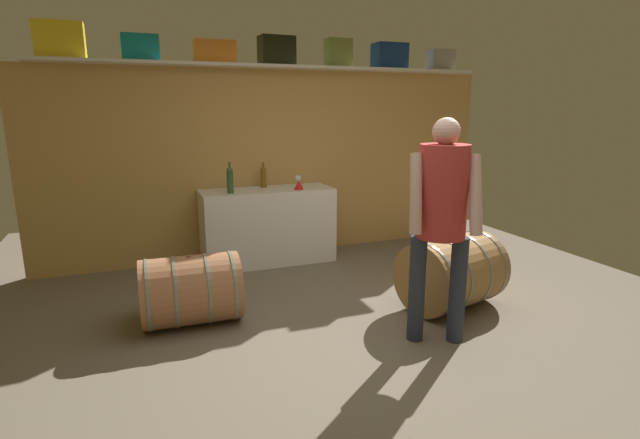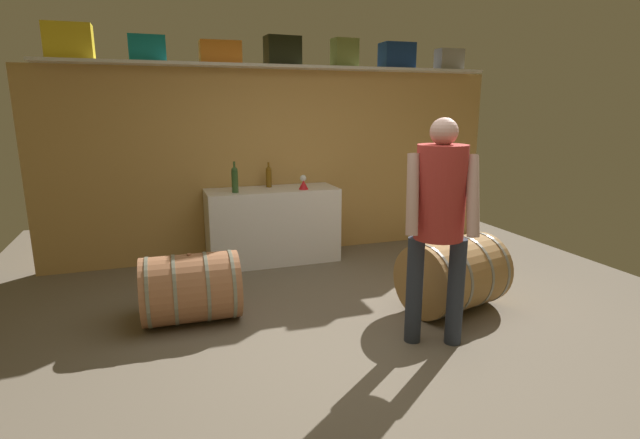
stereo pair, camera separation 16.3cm
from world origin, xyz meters
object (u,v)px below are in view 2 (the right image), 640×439
Objects in this scene: wine_bottle_amber at (269,176)px; wine_barrel_far at (191,288)px; toolcase_orange at (220,52)px; winemaker_pouring at (440,210)px; toolcase_olive at (345,53)px; tasting_cup at (458,235)px; toolcase_yellow at (69,41)px; toolcase_teal at (147,49)px; work_cabinet at (273,225)px; wine_glass at (303,179)px; toolcase_navy at (397,56)px; wine_bottle_green at (235,179)px; red_funnel at (304,185)px; toolcase_black at (283,51)px; wine_barrel_near at (453,274)px; toolcase_grey at (449,60)px.

wine_bottle_amber is 0.36× the size of wine_barrel_far.
toolcase_orange reaches higher than winemaker_pouring.
toolcase_olive is at bearing -70.76° from winemaker_pouring.
toolcase_yellow is at bearing 146.76° from tasting_cup.
toolcase_yellow is 2.40m from wine_bottle_amber.
wine_barrel_far is at bearing -84.65° from toolcase_teal.
wine_barrel_far is (-1.03, -1.51, -0.69)m from wine_bottle_amber.
wine_glass is at bearing -0.63° from work_cabinet.
toolcase_navy reaches higher than work_cabinet.
toolcase_olive is 1.55m from wine_glass.
toolcase_yellow reaches higher than wine_bottle_green.
toolcase_olive is 0.68m from toolcase_navy.
tasting_cup is at bearing -99.95° from toolcase_navy.
wine_bottle_green is at bearing -165.95° from work_cabinet.
wine_bottle_green is (-0.43, -0.11, 0.58)m from work_cabinet.
toolcase_teal reaches higher than tasting_cup.
toolcase_black is at bearing 111.55° from red_funnel.
work_cabinet reaches higher than wine_barrel_near.
toolcase_navy is 2.70m from tasting_cup.
wine_bottle_amber reaches higher than wine_barrel_far.
toolcase_orange reaches higher than tasting_cup.
tasting_cup is at bearing -66.07° from wine_glass.
toolcase_yellow is at bearing 174.45° from work_cabinet.
wine_bottle_amber is at bearing -1.05° from toolcase_yellow.
wine_bottle_amber is at bearing 90.46° from work_cabinet.
work_cabinet is 13.56× the size of red_funnel.
toolcase_teal is 1.13× the size of toolcase_olive.
toolcase_navy is 3.72m from wine_barrel_far.
wine_bottle_green is at bearing -10.62° from toolcase_yellow.
toolcase_yellow is 2.07m from wine_bottle_green.
toolcase_orange is at bearing 158.80° from work_cabinet.
toolcase_yellow is at bearing 176.64° from toolcase_black.
toolcase_navy is 2.54m from work_cabinet.
tasting_cup is (-1.16, -2.07, -1.67)m from toolcase_grey.
wine_bottle_green is at bearing 177.37° from red_funnel.
work_cabinet is at bearing 156.73° from red_funnel.
wine_glass is at bearing -165.61° from toolcase_olive.
wine_bottle_amber is (-1.63, -0.05, -1.39)m from toolcase_navy.
toolcase_teal is at bearing 167.99° from red_funnel.
work_cabinet is 1.54× the size of wine_barrel_near.
tasting_cup reaches higher than wine_barrel_far.
winemaker_pouring is at bearing -55.09° from toolcase_teal.
wine_barrel_far is 13.51× the size of tasting_cup.
toolcase_yellow is 3.58m from toolcase_navy.
toolcase_teal is at bearing -28.06° from winemaker_pouring.
toolcase_teal reaches higher than wine_bottle_green.
work_cabinet is 0.73m from wine_bottle_green.
toolcase_teal is 3.60m from toolcase_grey.
wine_glass reaches higher than wine_barrel_near.
toolcase_orange is (0.74, 0.00, -0.01)m from toolcase_teal.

